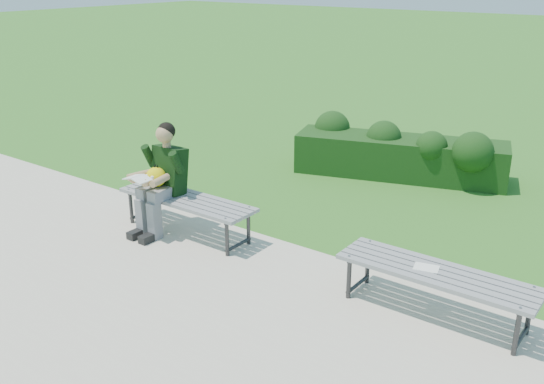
# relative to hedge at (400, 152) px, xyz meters

# --- Properties ---
(ground) EXTENTS (80.00, 80.00, 0.00)m
(ground) POSITION_rel_hedge_xyz_m (0.38, -3.02, -0.38)
(ground) COLOR #1B6616
(ground) RESTS_ON ground
(walkway) EXTENTS (30.00, 3.50, 0.02)m
(walkway) POSITION_rel_hedge_xyz_m (0.38, -4.77, -0.37)
(walkway) COLOR beige
(walkway) RESTS_ON ground
(hedge) EXTENTS (3.23, 1.69, 0.86)m
(hedge) POSITION_rel_hedge_xyz_m (0.00, 0.00, 0.00)
(hedge) COLOR #143915
(hedge) RESTS_ON ground
(bench_left) EXTENTS (1.80, 0.50, 0.46)m
(bench_left) POSITION_rel_hedge_xyz_m (-1.09, -3.52, 0.03)
(bench_left) COLOR gray
(bench_left) RESTS_ON walkway
(bench_right) EXTENTS (1.80, 0.50, 0.46)m
(bench_right) POSITION_rel_hedge_xyz_m (2.01, -3.53, 0.03)
(bench_right) COLOR gray
(bench_right) RESTS_ON walkway
(seated_boy) EXTENTS (0.56, 0.76, 1.31)m
(seated_boy) POSITION_rel_hedge_xyz_m (-1.39, -3.61, 0.33)
(seated_boy) COLOR slate
(seated_boy) RESTS_ON walkway
(paper_sheet) EXTENTS (0.25, 0.21, 0.01)m
(paper_sheet) POSITION_rel_hedge_xyz_m (1.91, -3.53, 0.09)
(paper_sheet) COLOR white
(paper_sheet) RESTS_ON bench_right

